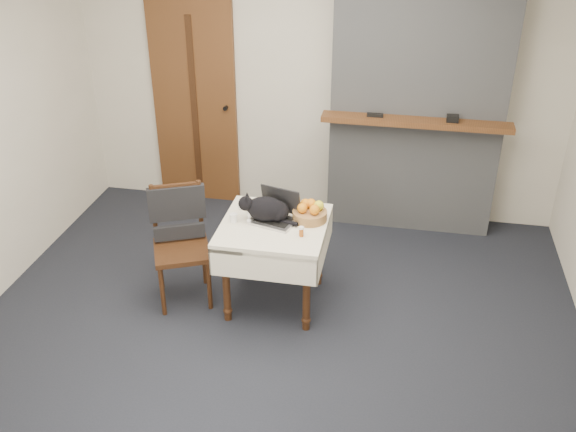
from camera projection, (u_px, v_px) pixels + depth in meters
name	position (u px, v px, depth m)	size (l,w,h in m)	color
ground	(275.00, 329.00, 4.77)	(4.50, 4.50, 0.00)	black
room_shell	(287.00, 79.00, 4.32)	(4.52, 4.01, 2.61)	beige
door	(195.00, 104.00, 6.19)	(0.82, 0.10, 2.00)	brown
chimney	(419.00, 91.00, 5.58)	(1.62, 0.48, 2.60)	gray
side_table	(274.00, 237.00, 4.80)	(0.78, 0.78, 0.70)	#3A1E0F
laptop	(276.00, 212.00, 4.77)	(0.38, 0.35, 0.24)	#B7B7BC
cat	(267.00, 210.00, 4.74)	(0.46, 0.22, 0.22)	black
cream_jar	(234.00, 218.00, 4.75)	(0.06, 0.06, 0.07)	white
pill_bottle	(301.00, 231.00, 4.57)	(0.04, 0.04, 0.08)	#9B4A13
fruit_basket	(310.00, 212.00, 4.77)	(0.26, 0.26, 0.15)	#9B6E3E
desk_clutter	(294.00, 222.00, 4.76)	(0.15, 0.02, 0.01)	black
chair	(179.00, 227.00, 4.91)	(0.55, 0.54, 0.93)	#3A1E0F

